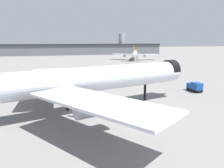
% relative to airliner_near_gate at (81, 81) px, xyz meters
% --- Properties ---
extents(ground, '(900.00, 900.00, 0.00)m').
position_rel_airliner_near_gate_xyz_m(ground, '(0.05, 0.05, -7.14)').
color(ground, slate).
extents(airliner_near_gate, '(61.19, 54.72, 16.21)m').
position_rel_airliner_near_gate_xyz_m(airliner_near_gate, '(0.00, 0.00, 0.00)').
color(airliner_near_gate, silver).
rests_on(airliner_near_gate, ground).
extents(airliner_far_taxiway, '(35.51, 39.67, 11.20)m').
position_rel_airliner_near_gate_xyz_m(airliner_far_taxiway, '(59.34, 125.78, -2.20)').
color(airliner_far_taxiway, silver).
rests_on(airliner_far_taxiway, ground).
extents(terminal_building, '(185.43, 21.16, 23.47)m').
position_rel_airliner_near_gate_xyz_m(terminal_building, '(23.40, 201.17, -1.00)').
color(terminal_building, slate).
rests_on(terminal_building, ground).
extents(service_truck_front, '(2.63, 5.52, 3.00)m').
position_rel_airliner_near_gate_xyz_m(service_truck_front, '(36.92, 11.11, -5.55)').
color(service_truck_front, black).
rests_on(service_truck_front, ground).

